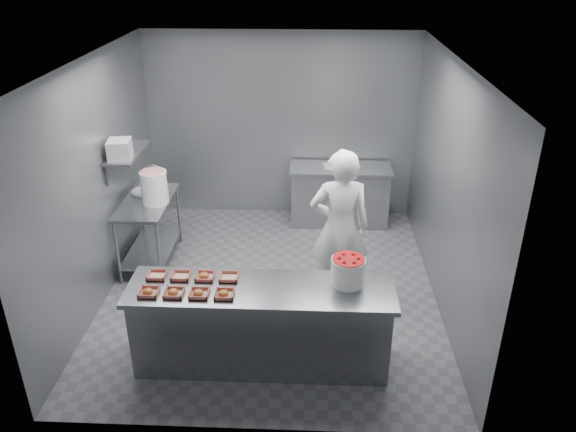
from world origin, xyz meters
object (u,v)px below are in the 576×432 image
at_px(prep_table, 149,222).
at_px(appliance, 120,149).
at_px(worker, 340,228).
at_px(strawberry_tub, 348,270).
at_px(tray_2, 199,293).
at_px(tray_5, 181,276).
at_px(tray_0, 149,292).
at_px(tray_1, 174,293).
at_px(service_counter, 262,325).
at_px(tray_3, 224,294).
at_px(tray_7, 229,277).
at_px(tray_6, 205,276).
at_px(tray_4, 157,275).
at_px(glaze_bucket, 154,187).
at_px(back_counter, 339,195).

distance_m(prep_table, appliance, 1.12).
relative_size(worker, strawberry_tub, 5.71).
distance_m(tray_2, tray_5, 0.38).
xyz_separation_m(tray_0, tray_5, (0.24, 0.30, -0.00)).
bearing_deg(tray_2, tray_1, 180.00).
bearing_deg(service_counter, tray_3, -155.49).
bearing_deg(tray_7, tray_1, -148.05).
xyz_separation_m(service_counter, tray_6, (-0.57, 0.15, 0.47)).
relative_size(prep_table, tray_2, 6.40).
bearing_deg(service_counter, tray_4, 171.81).
xyz_separation_m(tray_4, strawberry_tub, (1.89, -0.03, 0.13)).
distance_m(tray_1, glaze_bucket, 2.17).
height_order(tray_1, tray_3, same).
bearing_deg(tray_3, glaze_bucket, 119.97).
distance_m(prep_table, tray_5, 2.01).
bearing_deg(tray_7, glaze_bucket, 124.14).
relative_size(tray_4, appliance, 0.62).
bearing_deg(tray_5, tray_3, -32.27).
xyz_separation_m(tray_3, appliance, (-1.49, 1.87, 0.75)).
relative_size(service_counter, tray_2, 13.88).
relative_size(tray_0, tray_5, 1.00).
height_order(tray_3, tray_5, tray_3).
height_order(tray_1, strawberry_tub, strawberry_tub).
xyz_separation_m(tray_4, glaze_bucket, (-0.46, 1.74, 0.20)).
bearing_deg(tray_3, tray_2, 180.00).
distance_m(tray_3, tray_7, 0.30).
xyz_separation_m(tray_2, appliance, (-1.25, 1.87, 0.75)).
xyz_separation_m(tray_2, tray_6, (0.00, 0.30, 0.00)).
bearing_deg(tray_2, tray_5, 128.19).
height_order(tray_0, tray_7, tray_0).
bearing_deg(tray_1, tray_2, 0.00).
xyz_separation_m(back_counter, worker, (-0.10, -2.06, 0.50)).
distance_m(back_counter, appliance, 3.35).
xyz_separation_m(tray_0, glaze_bucket, (-0.46, 2.05, 0.20)).
bearing_deg(appliance, tray_3, -60.01).
relative_size(tray_7, worker, 0.10).
bearing_deg(worker, tray_5, 27.76).
bearing_deg(back_counter, tray_4, -122.14).
bearing_deg(tray_7, strawberry_tub, -1.32).
bearing_deg(tray_3, tray_5, 147.73).
xyz_separation_m(strawberry_tub, glaze_bucket, (-2.35, 1.77, 0.07)).
height_order(back_counter, tray_5, tray_5).
distance_m(tray_6, worker, 1.72).
bearing_deg(prep_table, worker, -17.29).
relative_size(tray_1, tray_3, 1.00).
relative_size(tray_0, appliance, 0.62).
bearing_deg(appliance, tray_0, -76.19).
distance_m(service_counter, prep_table, 2.56).
distance_m(tray_1, tray_7, 0.57).
bearing_deg(appliance, strawberry_tub, -39.51).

